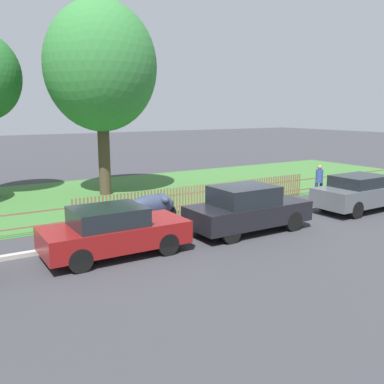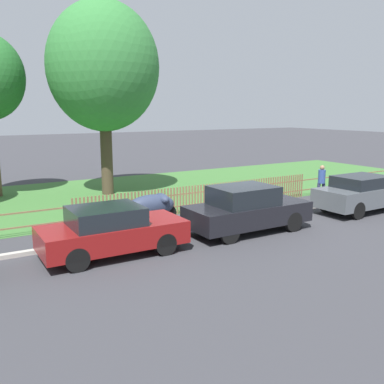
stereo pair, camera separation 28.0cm
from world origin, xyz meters
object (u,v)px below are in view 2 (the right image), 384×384
object	(u,v)px
parked_car_black_saloon	(111,230)
pedestrian_near_fence	(322,180)
covered_motorcycle	(152,206)
tree_mid_park	(103,67)
parked_car_navy_estate	(247,209)
parked_car_red_compact	(363,193)

from	to	relation	value
parked_car_black_saloon	pedestrian_near_fence	size ratio (longest dim) A/B	2.56
parked_car_black_saloon	pedestrian_near_fence	world-z (taller)	pedestrian_near_fence
covered_motorcycle	pedestrian_near_fence	distance (m)	8.23
tree_mid_park	pedestrian_near_fence	distance (m)	10.96
parked_car_navy_estate	parked_car_red_compact	distance (m)	5.72
parked_car_navy_estate	tree_mid_park	world-z (taller)	tree_mid_park
covered_motorcycle	tree_mid_park	distance (m)	7.94
parked_car_red_compact	tree_mid_park	distance (m)	12.34
parked_car_red_compact	pedestrian_near_fence	distance (m)	2.39
covered_motorcycle	parked_car_navy_estate	bearing A→B (deg)	-47.16
parked_car_black_saloon	parked_car_red_compact	world-z (taller)	parked_car_red_compact
parked_car_navy_estate	parked_car_red_compact	world-z (taller)	parked_car_navy_estate
parked_car_red_compact	covered_motorcycle	xyz separation A→B (m)	(-7.97, 2.47, -0.08)
tree_mid_park	parked_car_red_compact	bearing A→B (deg)	-48.99
parked_car_red_compact	covered_motorcycle	world-z (taller)	parked_car_red_compact
parked_car_black_saloon	covered_motorcycle	size ratio (longest dim) A/B	1.98
parked_car_navy_estate	parked_car_red_compact	xyz separation A→B (m)	(5.72, -0.06, -0.03)
pedestrian_near_fence	parked_car_navy_estate	bearing A→B (deg)	-135.14
covered_motorcycle	pedestrian_near_fence	bearing A→B (deg)	-0.91
parked_car_navy_estate	tree_mid_park	xyz separation A→B (m)	(-1.66, 8.42, 5.04)
tree_mid_park	covered_motorcycle	bearing A→B (deg)	-95.59
parked_car_black_saloon	tree_mid_park	distance (m)	10.21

